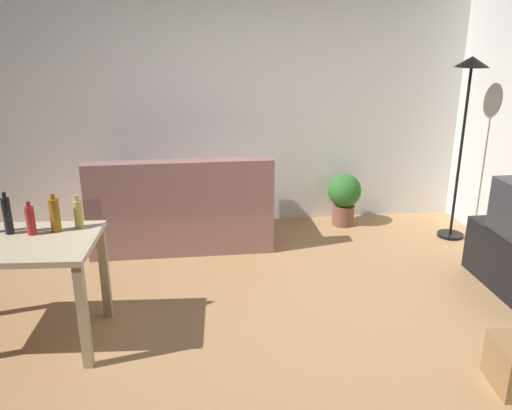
# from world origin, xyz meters

# --- Properties ---
(ground_plane) EXTENTS (5.20, 4.40, 0.02)m
(ground_plane) POSITION_xyz_m (0.00, 0.00, -0.01)
(ground_plane) COLOR tan
(wall_rear) EXTENTS (5.20, 0.10, 2.70)m
(wall_rear) POSITION_xyz_m (0.00, 2.20, 1.35)
(wall_rear) COLOR white
(wall_rear) RESTS_ON ground_plane
(couch) EXTENTS (1.73, 0.84, 0.92)m
(couch) POSITION_xyz_m (-0.50, 1.59, 0.31)
(couch) COLOR #996B66
(couch) RESTS_ON ground_plane
(torchiere_lamp) EXTENTS (0.32, 0.32, 1.81)m
(torchiere_lamp) POSITION_xyz_m (2.25, 1.43, 1.41)
(torchiere_lamp) COLOR black
(torchiere_lamp) RESTS_ON ground_plane
(desk) EXTENTS (1.24, 0.78, 0.76)m
(desk) POSITION_xyz_m (-1.64, -0.04, 0.65)
(desk) COLOR #C6B28E
(desk) RESTS_ON ground_plane
(potted_plant) EXTENTS (0.36, 0.36, 0.57)m
(potted_plant) POSITION_xyz_m (1.23, 1.90, 0.33)
(potted_plant) COLOR brown
(potted_plant) RESTS_ON ground_plane
(bottle_dark) EXTENTS (0.06, 0.06, 0.29)m
(bottle_dark) POSITION_xyz_m (-1.62, 0.09, 0.89)
(bottle_dark) COLOR black
(bottle_dark) RESTS_ON desk
(bottle_red) EXTENTS (0.06, 0.06, 0.23)m
(bottle_red) POSITION_xyz_m (-1.47, 0.05, 0.86)
(bottle_red) COLOR #AD2323
(bottle_red) RESTS_ON desk
(bottle_amber) EXTENTS (0.07, 0.07, 0.27)m
(bottle_amber) POSITION_xyz_m (-1.32, 0.10, 0.88)
(bottle_amber) COLOR #9E6019
(bottle_amber) RESTS_ON desk
(bottle_squat) EXTENTS (0.06, 0.06, 0.23)m
(bottle_squat) POSITION_xyz_m (-1.18, 0.15, 0.86)
(bottle_squat) COLOR #BCB24C
(bottle_squat) RESTS_ON desk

